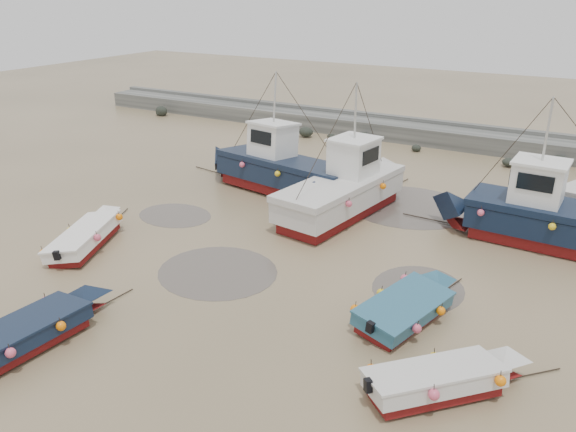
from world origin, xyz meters
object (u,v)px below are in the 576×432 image
Objects in this scene: dinghy_3 at (448,377)px; cabin_boat_2 at (541,214)px; cabin_boat_1 at (348,187)px; dinghy_0 at (90,233)px; cabin_boat_0 at (276,167)px; dinghy_1 at (30,329)px; dinghy_2 at (409,303)px; person at (313,218)px.

cabin_boat_2 reaches higher than dinghy_3.
dinghy_0 is at bearing -123.58° from cabin_boat_1.
dinghy_1 is at bearing -167.95° from cabin_boat_0.
cabin_boat_1 is (8.09, 8.81, 0.78)m from dinghy_0.
dinghy_1 is 0.63× the size of cabin_boat_2.
cabin_boat_2 is at bearing 130.45° from dinghy_3.
cabin_boat_1 is at bearing 24.92° from dinghy_0.
dinghy_1 is 20.09m from cabin_boat_2.
dinghy_1 is 12.01m from dinghy_2.
dinghy_2 is at bearing 140.79° from person.
dinghy_3 is (15.84, -2.04, 0.01)m from dinghy_0.
cabin_boat_2 is 10.00m from person.
dinghy_3 is (2.13, -3.16, -0.00)m from dinghy_2.
cabin_boat_0 is 4.79m from cabin_boat_1.
dinghy_0 and dinghy_1 have the same top height.
dinghy_3 is 0.46× the size of cabin_boat_2.
cabin_boat_1 is at bearing 169.97° from dinghy_3.
cabin_boat_1 is at bearing -93.03° from cabin_boat_0.
dinghy_2 is at bearing 163.32° from cabin_boat_2.
person is at bearing 152.14° from dinghy_2.
dinghy_1 is 3.49× the size of person.
cabin_boat_0 is 4.62m from person.
cabin_boat_0 reaches higher than dinghy_0.
cabin_boat_1 is (-7.75, 10.85, 0.77)m from dinghy_3.
dinghy_2 is at bearing -120.67° from cabin_boat_0.
dinghy_1 is 15.41m from cabin_boat_1.
cabin_boat_0 is at bearing 48.37° from dinghy_0.
person is at bearing -116.29° from cabin_boat_1.
dinghy_2 is 13.53m from cabin_boat_0.
cabin_boat_0 is at bearing -179.34° from dinghy_3.
cabin_boat_0 is 5.92× the size of person.
dinghy_3 is 2.54× the size of person.
dinghy_2 is at bearing -44.91° from cabin_boat_1.
dinghy_2 is 3.81m from dinghy_3.
cabin_boat_0 is at bearing 154.40° from dinghy_2.
dinghy_2 is at bearing -17.87° from dinghy_0.
dinghy_3 is 17.23m from cabin_boat_0.
dinghy_1 is at bearing -116.77° from dinghy_3.
person is (-6.70, 6.17, -0.55)m from dinghy_2.
cabin_boat_2 is at bearing -163.11° from person.
dinghy_3 is 13.36m from cabin_boat_1.
dinghy_2 is (9.64, 7.16, 0.01)m from dinghy_1.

